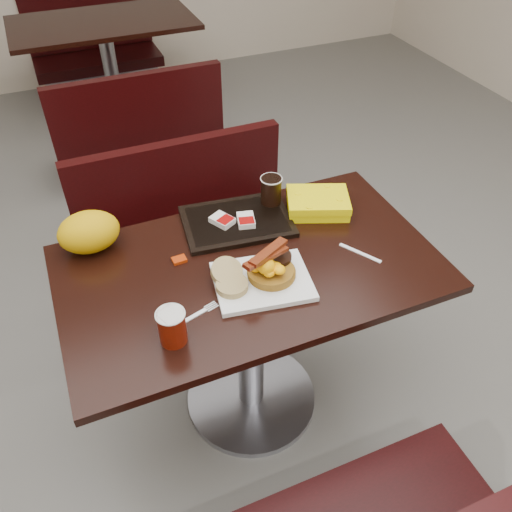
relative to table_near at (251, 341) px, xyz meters
name	(u,v)px	position (x,y,z in m)	size (l,w,h in m)	color
floor	(251,399)	(0.00, 0.00, -0.38)	(6.00, 7.00, 0.01)	slate
table_near	(251,341)	(0.00, 0.00, 0.00)	(1.20, 0.70, 0.75)	black
bench_near_n	(193,233)	(0.00, 0.70, -0.02)	(1.00, 0.46, 0.72)	black
table_far	(112,76)	(0.00, 2.60, 0.00)	(1.20, 0.70, 0.75)	black
bench_far_s	(135,120)	(0.00, 1.90, -0.02)	(1.00, 0.46, 0.72)	black
bench_far_n	(95,45)	(0.00, 3.30, -0.02)	(1.00, 0.46, 0.72)	black
platter	(262,281)	(0.00, -0.09, 0.38)	(0.29, 0.23, 0.02)	white
pancake_stack	(272,271)	(0.04, -0.08, 0.41)	(0.15, 0.15, 0.03)	#8A5517
sausage_patty	(277,257)	(0.07, -0.05, 0.43)	(0.09, 0.09, 0.01)	black
scrambled_eggs	(266,267)	(0.01, -0.10, 0.45)	(0.10, 0.09, 0.05)	#FFA105
bacon_strips	(266,256)	(0.01, -0.09, 0.48)	(0.17, 0.07, 0.01)	#420B04
muffin_bottom	(232,285)	(-0.09, -0.09, 0.40)	(0.10, 0.10, 0.02)	tan
muffin_top	(227,272)	(-0.09, -0.04, 0.42)	(0.10, 0.10, 0.02)	tan
coffee_cup_near	(172,327)	(-0.31, -0.20, 0.43)	(0.08, 0.08, 0.11)	#951505
fork	(192,317)	(-0.24, -0.14, 0.38)	(0.13, 0.02, 0.00)	white
knife	(360,253)	(0.35, -0.09, 0.38)	(0.15, 0.01, 0.00)	white
condiment_syrup	(179,260)	(-0.20, 0.11, 0.38)	(0.04, 0.03, 0.01)	#A42907
condiment_ketchup	(241,241)	(0.02, 0.12, 0.38)	(0.03, 0.03, 0.01)	#8C0504
tray	(237,221)	(0.04, 0.22, 0.38)	(0.37, 0.26, 0.02)	black
hashbrown_sleeve_left	(222,220)	(-0.01, 0.22, 0.40)	(0.06, 0.08, 0.02)	silver
hashbrown_sleeve_right	(246,220)	(0.06, 0.19, 0.40)	(0.06, 0.08, 0.02)	silver
coffee_cup_far	(271,190)	(0.19, 0.27, 0.44)	(0.07, 0.07, 0.10)	black
clamshell	(318,203)	(0.34, 0.18, 0.40)	(0.22, 0.16, 0.06)	#F6E004
paper_bag	(89,232)	(-0.45, 0.28, 0.44)	(0.20, 0.15, 0.14)	orange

